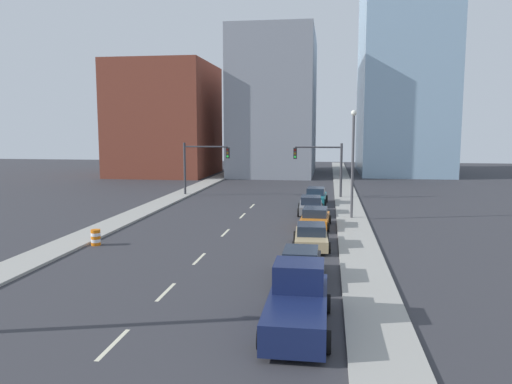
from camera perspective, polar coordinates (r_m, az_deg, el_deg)
The scene contains 21 objects.
sidewalk_left at distance 57.41m, azimuth -7.24°, elevation 0.32°, with size 2.32×95.90×0.15m.
sidewalk_right at distance 55.36m, azimuth 10.13°, elevation 0.01°, with size 2.32×95.90×0.15m.
lane_stripe_at_8m at distance 17.39m, azimuth -16.00°, elevation -16.38°, with size 0.16×2.40×0.01m, color beige.
lane_stripe_at_13m at distance 21.96m, azimuth -10.26°, elevation -11.17°, with size 0.16×2.40×0.01m, color beige.
lane_stripe_at_18m at distance 27.05m, azimuth -6.50°, elevation -7.58°, with size 0.16×2.40×0.01m, color beige.
lane_stripe_at_25m at distance 33.51m, azimuth -3.52°, elevation -4.67°, with size 0.16×2.40×0.01m, color beige.
lane_stripe_at_32m at distance 39.96m, azimuth -1.55°, elevation -2.72°, with size 0.16×2.40×0.01m, color beige.
lane_stripe_at_37m at distance 44.89m, azimuth -0.45°, elevation -1.62°, with size 0.16×2.40×0.01m, color beige.
building_brick_left at distance 77.26m, azimuth -10.30°, elevation 8.12°, with size 14.00×16.00×16.59m.
building_office_center at distance 77.78m, azimuth 2.21°, elevation 9.90°, with size 12.00×20.00×21.14m.
building_glass_right at distance 82.72m, azimuth 16.57°, elevation 14.34°, with size 13.00×20.00×35.20m.
traffic_signal_left at distance 51.98m, azimuth -6.56°, elevation 3.55°, with size 4.88×0.35×5.50m.
traffic_signal_right at distance 50.25m, azimuth 8.00°, elevation 3.41°, with size 4.88×0.35×5.50m.
traffic_barrel at distance 31.32m, azimuth -17.85°, elevation -4.96°, with size 0.56×0.56×0.95m.
street_lamp at distance 38.48m, azimuth 11.00°, elevation 3.99°, with size 0.44×0.44×8.31m.
pickup_truck_navy at distance 17.78m, azimuth 4.79°, elevation -12.55°, with size 2.31×5.57×2.17m.
sedan_black at distance 23.18m, azimuth 5.13°, elevation -8.40°, with size 2.05×4.68×1.45m.
sedan_tan at distance 29.49m, azimuth 6.32°, elevation -5.08°, with size 2.27×4.56×1.38m.
sedan_orange at distance 35.42m, azimuth 6.76°, elevation -3.01°, with size 2.27×4.64×1.39m.
sedan_gray at distance 40.94m, azimuth 6.29°, elevation -1.58°, with size 2.22×4.54×1.46m.
sedan_teal at distance 46.27m, azimuth 6.84°, elevation -0.54°, with size 2.20×4.63×1.55m.
Camera 1 is at (6.76, -6.95, 6.87)m, focal length 35.00 mm.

